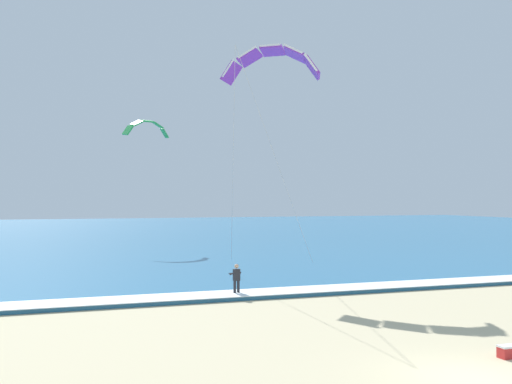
{
  "coord_description": "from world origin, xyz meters",
  "views": [
    {
      "loc": [
        -11.08,
        -13.41,
        5.02
      ],
      "look_at": [
        -0.12,
        18.08,
        5.4
      ],
      "focal_mm": 41.24,
      "sensor_mm": 36.0,
      "label": 1
    }
  ],
  "objects_px": {
    "kitesurfer": "(236,279)",
    "cooler_box": "(508,352)",
    "kite_primary": "(271,61)",
    "kite_distant": "(147,126)",
    "surfboard": "(237,297)"
  },
  "relations": [
    {
      "from": "kite_distant",
      "to": "cooler_box",
      "type": "height_order",
      "value": "kite_distant"
    },
    {
      "from": "kite_primary",
      "to": "kite_distant",
      "type": "xyz_separation_m",
      "value": [
        -4.12,
        23.54,
        -1.52
      ]
    },
    {
      "from": "cooler_box",
      "to": "kite_primary",
      "type": "bearing_deg",
      "value": 92.14
    },
    {
      "from": "surfboard",
      "to": "kite_distant",
      "type": "height_order",
      "value": "kite_distant"
    },
    {
      "from": "surfboard",
      "to": "kite_primary",
      "type": "height_order",
      "value": "kite_primary"
    },
    {
      "from": "kitesurfer",
      "to": "kite_primary",
      "type": "height_order",
      "value": "kite_primary"
    },
    {
      "from": "surfboard",
      "to": "kitesurfer",
      "type": "bearing_deg",
      "value": 96.41
    },
    {
      "from": "kite_primary",
      "to": "kite_distant",
      "type": "bearing_deg",
      "value": 99.94
    },
    {
      "from": "kitesurfer",
      "to": "cooler_box",
      "type": "distance_m",
      "value": 14.52
    },
    {
      "from": "surfboard",
      "to": "kite_distant",
      "type": "distance_m",
      "value": 31.4
    },
    {
      "from": "kitesurfer",
      "to": "kite_primary",
      "type": "xyz_separation_m",
      "value": [
        3.96,
        5.42,
        12.67
      ]
    },
    {
      "from": "kite_distant",
      "to": "cooler_box",
      "type": "relative_size",
      "value": 8.14
    },
    {
      "from": "kitesurfer",
      "to": "cooler_box",
      "type": "xyz_separation_m",
      "value": [
        4.68,
        -13.73,
        -0.74
      ]
    },
    {
      "from": "kitesurfer",
      "to": "kite_distant",
      "type": "relative_size",
      "value": 0.36
    },
    {
      "from": "kitesurfer",
      "to": "kite_distant",
      "type": "bearing_deg",
      "value": 90.32
    }
  ]
}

